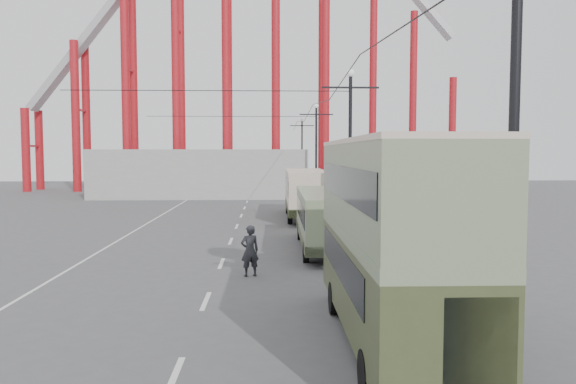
{
  "coord_description": "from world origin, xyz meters",
  "views": [
    {
      "loc": [
        0.95,
        -13.46,
        4.66
      ],
      "look_at": [
        1.82,
        10.3,
        3.0
      ],
      "focal_mm": 35.0,
      "sensor_mm": 36.0,
      "label": 1
    }
  ],
  "objects_px": {
    "double_decker_bus": "(390,230)",
    "single_decker_green": "(323,217)",
    "pedestrian": "(250,251)",
    "single_decker_cream": "(306,191)"
  },
  "relations": [
    {
      "from": "single_decker_cream",
      "to": "double_decker_bus",
      "type": "bearing_deg",
      "value": -88.72
    },
    {
      "from": "pedestrian",
      "to": "single_decker_cream",
      "type": "bearing_deg",
      "value": -119.13
    },
    {
      "from": "double_decker_bus",
      "to": "single_decker_green",
      "type": "distance_m",
      "value": 13.65
    },
    {
      "from": "double_decker_bus",
      "to": "pedestrian",
      "type": "distance_m",
      "value": 8.69
    },
    {
      "from": "double_decker_bus",
      "to": "single_decker_green",
      "type": "bearing_deg",
      "value": 91.32
    },
    {
      "from": "double_decker_bus",
      "to": "pedestrian",
      "type": "height_order",
      "value": "double_decker_bus"
    },
    {
      "from": "double_decker_bus",
      "to": "single_decker_cream",
      "type": "distance_m",
      "value": 26.69
    },
    {
      "from": "single_decker_green",
      "to": "pedestrian",
      "type": "relative_size",
      "value": 5.07
    },
    {
      "from": "single_decker_green",
      "to": "double_decker_bus",
      "type": "bearing_deg",
      "value": -87.95
    },
    {
      "from": "single_decker_green",
      "to": "single_decker_cream",
      "type": "height_order",
      "value": "single_decker_cream"
    }
  ]
}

